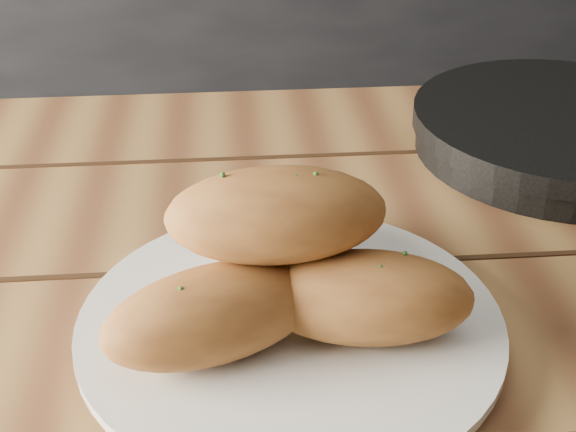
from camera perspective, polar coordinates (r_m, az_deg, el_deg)
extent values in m
cube|color=black|center=(2.12, 6.47, 12.16)|extent=(2.80, 0.60, 0.90)
cube|color=olive|center=(0.62, 15.66, -9.54)|extent=(1.46, 0.97, 0.04)
cylinder|color=silver|center=(0.58, 0.17, -8.13)|extent=(0.28, 0.28, 0.01)
cylinder|color=silver|center=(0.58, 0.17, -7.51)|extent=(0.30, 0.30, 0.01)
ellipsoid|color=#A5672D|center=(0.53, -5.34, -6.97)|extent=(0.16, 0.11, 0.06)
ellipsoid|color=#A5672D|center=(0.54, 5.54, -5.79)|extent=(0.15, 0.09, 0.06)
ellipsoid|color=#A5672D|center=(0.60, -0.73, -1.65)|extent=(0.08, 0.14, 0.06)
ellipsoid|color=#A5672D|center=(0.52, -0.84, 0.07)|extent=(0.15, 0.07, 0.06)
cylinder|color=black|center=(0.88, 18.95, 5.25)|extent=(0.30, 0.30, 0.03)
cylinder|color=black|center=(0.88, 19.17, 6.43)|extent=(0.31, 0.31, 0.02)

